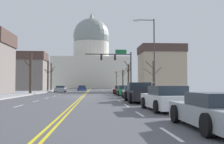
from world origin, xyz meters
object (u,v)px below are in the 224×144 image
at_px(sedan_oncoming_00, 60,89).
at_px(sedan_near_02, 132,92).
at_px(street_lamp_right, 152,50).
at_px(sedan_near_01, 124,91).
at_px(sedan_oncoming_01, 82,88).
at_px(sedan_near_00, 120,90).
at_px(pickup_truck_near_03, 140,93).
at_px(pedestrian_00, 154,88).
at_px(signal_gantry, 118,62).
at_px(sedan_near_05, 219,112).
at_px(bicycle_parked, 157,93).
at_px(sedan_near_04, 166,99).

bearing_deg(sedan_oncoming_00, sedan_near_02, -66.39).
distance_m(street_lamp_right, sedan_oncoming_00, 25.68).
height_order(sedan_near_01, sedan_oncoming_01, sedan_near_01).
xyz_separation_m(sedan_near_00, pickup_truck_near_03, (-0.25, -19.24, 0.12)).
height_order(street_lamp_right, sedan_oncoming_01, street_lamp_right).
xyz_separation_m(street_lamp_right, sedan_near_02, (-2.57, -2.18, -4.75)).
relative_size(street_lamp_right, sedan_near_02, 1.92).
bearing_deg(sedan_near_00, sedan_near_01, -90.67).
bearing_deg(pedestrian_00, street_lamp_right, -111.52).
distance_m(sedan_near_00, sedan_near_02, 12.57).
bearing_deg(signal_gantry, sedan_near_05, -90.30).
xyz_separation_m(sedan_oncoming_01, bicycle_parked, (9.78, -35.43, -0.10)).
bearing_deg(bicycle_parked, sedan_near_05, -98.06).
distance_m(sedan_near_02, pickup_truck_near_03, 6.68).
relative_size(sedan_near_00, sedan_oncoming_01, 0.90).
xyz_separation_m(pickup_truck_near_03, sedan_near_04, (0.15, -7.34, -0.08)).
bearing_deg(sedan_near_04, street_lamp_right, 80.53).
bearing_deg(sedan_near_04, sedan_near_05, -89.49).
bearing_deg(sedan_near_00, signal_gantry, 88.24).
height_order(signal_gantry, sedan_near_01, signal_gantry).
relative_size(sedan_near_01, pickup_truck_near_03, 0.76).
bearing_deg(signal_gantry, sedan_oncoming_00, 149.50).
relative_size(signal_gantry, pedestrian_00, 4.88).
height_order(sedan_near_04, sedan_oncoming_00, sedan_near_04).
xyz_separation_m(sedan_near_00, bicycle_parked, (2.93, -11.63, -0.09)).
distance_m(street_lamp_right, sedan_near_02, 5.83).
bearing_deg(sedan_near_01, sedan_near_00, 89.33).
xyz_separation_m(pickup_truck_near_03, sedan_oncoming_00, (-10.13, 30.49, -0.13)).
relative_size(pickup_truck_near_03, sedan_oncoming_00, 1.28).
height_order(sedan_oncoming_00, sedan_oncoming_01, sedan_oncoming_01).
relative_size(signal_gantry, sedan_near_02, 1.72).
bearing_deg(street_lamp_right, pedestrian_00, 68.48).
bearing_deg(sedan_near_02, sedan_near_00, 90.13).
distance_m(sedan_near_00, bicycle_parked, 12.00).
relative_size(sedan_near_04, sedan_oncoming_00, 1.05).
relative_size(street_lamp_right, sedan_oncoming_00, 1.98).
distance_m(sedan_near_00, sedan_near_04, 26.58).
xyz_separation_m(sedan_near_04, sedan_near_05, (0.05, -6.06, -0.08)).
xyz_separation_m(sedan_near_00, sedan_near_02, (0.03, -12.57, -0.00)).
distance_m(sedan_near_00, sedan_near_05, 32.64).
height_order(street_lamp_right, sedan_near_02, street_lamp_right).
bearing_deg(pedestrian_00, signal_gantry, 102.00).
xyz_separation_m(sedan_near_04, sedan_oncoming_00, (-10.29, 37.83, -0.05)).
bearing_deg(bicycle_parked, street_lamp_right, 104.95).
distance_m(signal_gantry, pedestrian_00, 14.99).
bearing_deg(pedestrian_00, sedan_oncoming_00, 123.72).
distance_m(signal_gantry, street_lamp_right, 15.63).
relative_size(sedan_near_01, sedan_oncoming_01, 0.91).
distance_m(sedan_near_01, pedestrian_00, 4.28).
height_order(pickup_truck_near_03, pedestrian_00, pedestrian_00).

